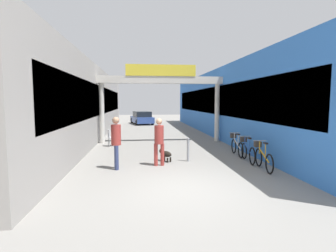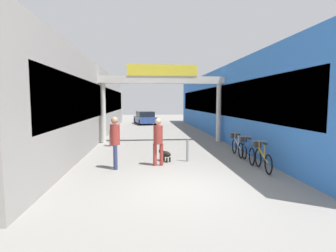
{
  "view_description": "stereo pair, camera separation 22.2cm",
  "coord_description": "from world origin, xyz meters",
  "px_view_note": "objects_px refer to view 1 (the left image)",
  "views": [
    {
      "loc": [
        -1.23,
        -6.91,
        2.36
      ],
      "look_at": [
        0.0,
        4.37,
        1.3
      ],
      "focal_mm": 28.0,
      "sensor_mm": 36.0,
      "label": 1
    },
    {
      "loc": [
        -1.01,
        -6.93,
        2.36
      ],
      "look_at": [
        0.0,
        4.37,
        1.3
      ],
      "focal_mm": 28.0,
      "sensor_mm": 36.0,
      "label": 2
    }
  ],
  "objects_px": {
    "pedestrian_companion": "(116,139)",
    "cafe_chair_aluminium_nearer": "(111,136)",
    "bicycle_silver_third": "(236,145)",
    "bollard_post_metal": "(188,149)",
    "bicycle_orange_nearest": "(263,157)",
    "bicycle_blue_second": "(247,150)",
    "pedestrian_with_dog": "(159,139)",
    "parked_car_blue": "(142,118)",
    "dog_on_leash": "(165,154)"
  },
  "relations": [
    {
      "from": "bicycle_orange_nearest",
      "to": "bollard_post_metal",
      "type": "xyz_separation_m",
      "value": [
        -2.37,
        1.49,
        0.05
      ]
    },
    {
      "from": "bicycle_blue_second",
      "to": "parked_car_blue",
      "type": "relative_size",
      "value": 0.39
    },
    {
      "from": "bicycle_orange_nearest",
      "to": "bicycle_blue_second",
      "type": "distance_m",
      "value": 1.23
    },
    {
      "from": "pedestrian_with_dog",
      "to": "cafe_chair_aluminium_nearer",
      "type": "relative_size",
      "value": 1.97
    },
    {
      "from": "dog_on_leash",
      "to": "cafe_chair_aluminium_nearer",
      "type": "height_order",
      "value": "cafe_chair_aluminium_nearer"
    },
    {
      "from": "pedestrian_companion",
      "to": "parked_car_blue",
      "type": "relative_size",
      "value": 0.43
    },
    {
      "from": "bicycle_blue_second",
      "to": "bicycle_orange_nearest",
      "type": "bearing_deg",
      "value": -88.26
    },
    {
      "from": "pedestrian_companion",
      "to": "bicycle_orange_nearest",
      "type": "bearing_deg",
      "value": -6.5
    },
    {
      "from": "bicycle_orange_nearest",
      "to": "bicycle_blue_second",
      "type": "bearing_deg",
      "value": 91.74
    },
    {
      "from": "cafe_chair_aluminium_nearer",
      "to": "pedestrian_companion",
      "type": "bearing_deg",
      "value": -81.62
    },
    {
      "from": "dog_on_leash",
      "to": "bicycle_blue_second",
      "type": "bearing_deg",
      "value": -5.9
    },
    {
      "from": "pedestrian_companion",
      "to": "cafe_chair_aluminium_nearer",
      "type": "bearing_deg",
      "value": 98.38
    },
    {
      "from": "bicycle_silver_third",
      "to": "bollard_post_metal",
      "type": "relative_size",
      "value": 1.78
    },
    {
      "from": "bicycle_blue_second",
      "to": "parked_car_blue",
      "type": "bearing_deg",
      "value": 102.59
    },
    {
      "from": "bicycle_blue_second",
      "to": "parked_car_blue",
      "type": "distance_m",
      "value": 18.25
    },
    {
      "from": "bicycle_blue_second",
      "to": "pedestrian_with_dog",
      "type": "bearing_deg",
      "value": -174.68
    },
    {
      "from": "bicycle_orange_nearest",
      "to": "bicycle_silver_third",
      "type": "xyz_separation_m",
      "value": [
        -0.02,
        2.44,
        0.0
      ]
    },
    {
      "from": "dog_on_leash",
      "to": "bollard_post_metal",
      "type": "height_order",
      "value": "bollard_post_metal"
    },
    {
      "from": "pedestrian_companion",
      "to": "cafe_chair_aluminium_nearer",
      "type": "relative_size",
      "value": 2.06
    },
    {
      "from": "bicycle_silver_third",
      "to": "cafe_chair_aluminium_nearer",
      "type": "distance_m",
      "value": 6.48
    },
    {
      "from": "dog_on_leash",
      "to": "parked_car_blue",
      "type": "relative_size",
      "value": 0.16
    },
    {
      "from": "bicycle_orange_nearest",
      "to": "parked_car_blue",
      "type": "height_order",
      "value": "parked_car_blue"
    },
    {
      "from": "bicycle_blue_second",
      "to": "bollard_post_metal",
      "type": "distance_m",
      "value": 2.34
    },
    {
      "from": "bicycle_orange_nearest",
      "to": "bicycle_blue_second",
      "type": "xyz_separation_m",
      "value": [
        -0.04,
        1.23,
        0.0
      ]
    },
    {
      "from": "pedestrian_with_dog",
      "to": "cafe_chair_aluminium_nearer",
      "type": "distance_m",
      "value": 5.03
    },
    {
      "from": "bollard_post_metal",
      "to": "bicycle_blue_second",
      "type": "bearing_deg",
      "value": -6.34
    },
    {
      "from": "bicycle_blue_second",
      "to": "bicycle_silver_third",
      "type": "xyz_separation_m",
      "value": [
        0.02,
        1.21,
        0.0
      ]
    },
    {
      "from": "bollard_post_metal",
      "to": "cafe_chair_aluminium_nearer",
      "type": "relative_size",
      "value": 1.07
    },
    {
      "from": "pedestrian_companion",
      "to": "bicycle_orange_nearest",
      "type": "xyz_separation_m",
      "value": [
        5.08,
        -0.58,
        -0.63
      ]
    },
    {
      "from": "bicycle_silver_third",
      "to": "parked_car_blue",
      "type": "height_order",
      "value": "parked_car_blue"
    },
    {
      "from": "dog_on_leash",
      "to": "parked_car_blue",
      "type": "xyz_separation_m",
      "value": [
        -0.74,
        17.47,
        0.34
      ]
    },
    {
      "from": "cafe_chair_aluminium_nearer",
      "to": "parked_car_blue",
      "type": "distance_m",
      "value": 13.77
    },
    {
      "from": "bicycle_orange_nearest",
      "to": "cafe_chair_aluminium_nearer",
      "type": "distance_m",
      "value": 7.91
    },
    {
      "from": "bollard_post_metal",
      "to": "parked_car_blue",
      "type": "bearing_deg",
      "value": 95.36
    },
    {
      "from": "bicycle_blue_second",
      "to": "bicycle_silver_third",
      "type": "bearing_deg",
      "value": 89.19
    },
    {
      "from": "pedestrian_with_dog",
      "to": "bollard_post_metal",
      "type": "xyz_separation_m",
      "value": [
        1.19,
        0.59,
        -0.52
      ]
    },
    {
      "from": "bicycle_orange_nearest",
      "to": "parked_car_blue",
      "type": "bearing_deg",
      "value": 101.9
    },
    {
      "from": "pedestrian_with_dog",
      "to": "bicycle_blue_second",
      "type": "xyz_separation_m",
      "value": [
        3.52,
        0.33,
        -0.57
      ]
    },
    {
      "from": "dog_on_leash",
      "to": "bollard_post_metal",
      "type": "bearing_deg",
      "value": -4.78
    },
    {
      "from": "pedestrian_companion",
      "to": "cafe_chair_aluminium_nearer",
      "type": "xyz_separation_m",
      "value": [
        -0.71,
        4.81,
        -0.52
      ]
    },
    {
      "from": "bicycle_silver_third",
      "to": "parked_car_blue",
      "type": "distance_m",
      "value": 17.08
    },
    {
      "from": "pedestrian_with_dog",
      "to": "bicycle_blue_second",
      "type": "relative_size",
      "value": 1.04
    },
    {
      "from": "parked_car_blue",
      "to": "bicycle_orange_nearest",
      "type": "bearing_deg",
      "value": -78.1
    },
    {
      "from": "parked_car_blue",
      "to": "cafe_chair_aluminium_nearer",
      "type": "bearing_deg",
      "value": -97.41
    },
    {
      "from": "bicycle_orange_nearest",
      "to": "parked_car_blue",
      "type": "distance_m",
      "value": 19.46
    },
    {
      "from": "pedestrian_with_dog",
      "to": "dog_on_leash",
      "type": "xyz_separation_m",
      "value": [
        0.29,
        0.66,
        -0.71
      ]
    },
    {
      "from": "pedestrian_with_dog",
      "to": "bollard_post_metal",
      "type": "height_order",
      "value": "pedestrian_with_dog"
    },
    {
      "from": "pedestrian_companion",
      "to": "parked_car_blue",
      "type": "distance_m",
      "value": 18.5
    },
    {
      "from": "pedestrian_companion",
      "to": "bicycle_blue_second",
      "type": "xyz_separation_m",
      "value": [
        5.05,
        0.66,
        -0.63
      ]
    },
    {
      "from": "pedestrian_with_dog",
      "to": "cafe_chair_aluminium_nearer",
      "type": "bearing_deg",
      "value": 116.5
    }
  ]
}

